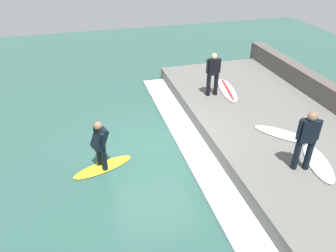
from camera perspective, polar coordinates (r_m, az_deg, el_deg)
ground_plane at (r=9.92m, az=-2.71°, el=-3.85°), size 28.00×28.00×0.00m
concrete_ledge at (r=11.10m, az=16.67°, el=0.43°), size 4.40×10.18×0.52m
back_wall at (r=12.35m, az=26.72°, el=3.33°), size 0.50×10.69×1.21m
wave_foam_crest at (r=10.16m, az=3.69°, el=-2.59°), size 0.85×9.67×0.11m
surfboard_riding at (r=9.30m, az=-11.24°, el=-7.00°), size 1.79×1.04×0.06m
surfer_riding at (r=8.83m, az=-11.77°, el=-2.84°), size 0.54×0.61×1.42m
surfer_waiting_near at (r=8.44m, az=23.03°, el=-1.95°), size 0.52×0.33×1.61m
surfboard_waiting_near at (r=9.26m, az=24.69°, el=-5.81°), size 1.02×1.76×0.06m
surfer_waiting_far at (r=11.67m, az=7.87°, el=9.27°), size 0.52×0.23×1.55m
surfboard_waiting_far at (r=12.44m, az=10.30°, el=6.22°), size 0.92×2.16×0.07m
surfboard_spare at (r=10.11m, az=19.61°, el=-1.41°), size 1.57×1.67×0.06m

